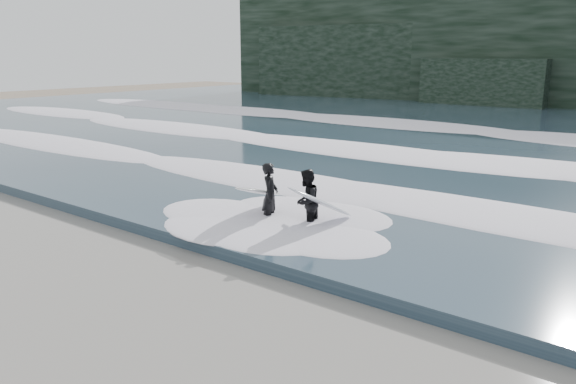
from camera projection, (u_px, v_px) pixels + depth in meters
name	position (u px, v px, depth m)	size (l,w,h in m)	color
ground	(109.00, 312.00, 9.82)	(120.00, 120.00, 0.00)	#826B51
sea	(545.00, 130.00, 31.98)	(90.00, 52.00, 0.30)	#2B3E4C
foam_near	(369.00, 192.00, 16.61)	(60.00, 3.20, 0.20)	white
foam_mid	(459.00, 158.00, 21.97)	(60.00, 4.00, 0.24)	white
foam_far	(526.00, 132.00, 28.85)	(60.00, 4.80, 0.30)	white
surfer_left	(267.00, 194.00, 14.52)	(1.24, 2.33, 1.69)	black
surfer_right	(308.00, 202.00, 13.89)	(1.40, 2.01, 1.64)	black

